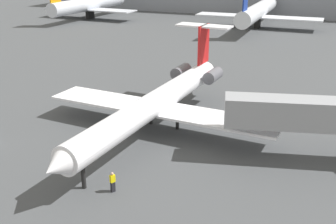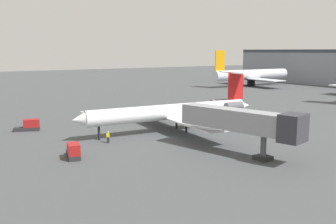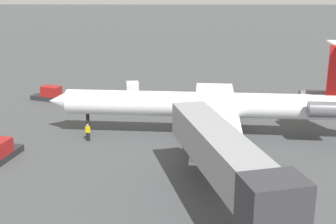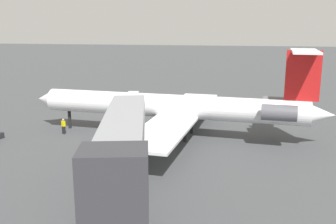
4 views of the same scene
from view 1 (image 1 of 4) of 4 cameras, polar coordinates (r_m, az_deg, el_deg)
The scene contains 6 objects.
ground_plane at distance 44.20m, azimuth -4.54°, elevation -2.14°, with size 400.00×400.00×0.10m, color #424447.
regional_jet at distance 42.24m, azimuth -1.15°, elevation 1.72°, with size 25.39×32.16×9.31m.
jet_bridge at distance 38.05m, azimuth 22.15°, elevation -0.48°, with size 16.84×6.92×6.02m.
ground_crew_marshaller at distance 32.41m, azimuth -7.73°, elevation -9.62°, with size 0.42×0.48×1.69m.
parked_airliner_west_end at distance 123.60m, azimuth -10.97°, elevation 14.50°, with size 28.23×33.46×13.08m.
parked_airliner_west_mid at distance 108.36m, azimuth 12.46°, elevation 13.56°, with size 31.50×37.49×13.19m.
Camera 1 is at (18.51, -36.22, 17.24)m, focal length 43.73 mm.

